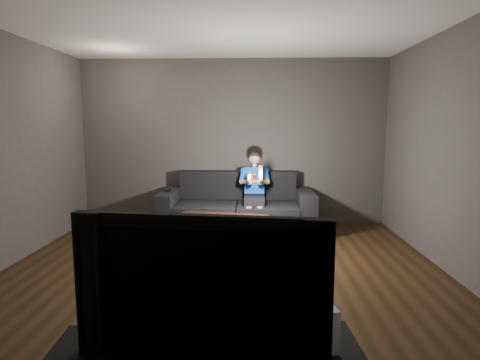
{
  "coord_description": "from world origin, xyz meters",
  "views": [
    {
      "loc": [
        0.34,
        -4.14,
        1.63
      ],
      "look_at": [
        0.15,
        1.55,
        0.85
      ],
      "focal_mm": 30.0,
      "sensor_mm": 36.0,
      "label": 1
    }
  ],
  "objects": [
    {
      "name": "front_wall",
      "position": [
        0.0,
        -2.5,
        1.35
      ],
      "size": [
        5.0,
        0.04,
        2.7
      ],
      "primitive_type": "cube",
      "color": "#3C3835",
      "rests_on": "ground"
    },
    {
      "name": "sofa",
      "position": [
        0.09,
        1.92,
        0.29
      ],
      "size": [
        2.32,
        1.0,
        0.9
      ],
      "color": "black",
      "rests_on": "floor"
    },
    {
      "name": "wii_console",
      "position": [
        0.71,
        -2.27,
        0.65
      ],
      "size": [
        0.09,
        0.17,
        0.22
      ],
      "primitive_type": "cube",
      "rotation": [
        0.0,
        0.0,
        0.24
      ],
      "color": "white",
      "rests_on": "media_console"
    },
    {
      "name": "nunchuk_white",
      "position": [
        0.28,
        1.43,
        0.91
      ],
      "size": [
        0.07,
        0.09,
        0.14
      ],
      "color": "white",
      "rests_on": "child"
    },
    {
      "name": "wii_remote_red",
      "position": [
        0.44,
        1.42,
        0.96
      ],
      "size": [
        0.06,
        0.08,
        0.22
      ],
      "color": "#C72800",
      "rests_on": "child"
    },
    {
      "name": "tv",
      "position": [
        0.11,
        -2.27,
        0.89
      ],
      "size": [
        1.21,
        0.28,
        0.69
      ],
      "primitive_type": "imported",
      "rotation": [
        0.0,
        0.0,
        -0.1
      ],
      "color": "black",
      "rests_on": "media_console"
    },
    {
      "name": "coffee_table",
      "position": [
        -0.09,
        0.99,
        0.38
      ],
      "size": [
        1.3,
        0.84,
        0.43
      ],
      "color": "black",
      "rests_on": "floor"
    },
    {
      "name": "ceiling",
      "position": [
        0.0,
        0.0,
        2.7
      ],
      "size": [
        5.0,
        5.0,
        0.02
      ],
      "primitive_type": "cube",
      "color": "beige",
      "rests_on": "back_wall"
    },
    {
      "name": "back_wall",
      "position": [
        0.0,
        2.5,
        1.35
      ],
      "size": [
        5.0,
        0.04,
        2.7
      ],
      "primitive_type": "cube",
      "color": "#3C3835",
      "rests_on": "ground"
    },
    {
      "name": "wii_remote_black",
      "position": [
        -0.95,
        1.84,
        0.65
      ],
      "size": [
        0.05,
        0.17,
        0.03
      ],
      "color": "black",
      "rests_on": "sofa"
    },
    {
      "name": "right_wall",
      "position": [
        2.5,
        0.0,
        1.35
      ],
      "size": [
        0.04,
        5.0,
        2.7
      ],
      "primitive_type": "cube",
      "color": "#3C3835",
      "rests_on": "ground"
    },
    {
      "name": "floor",
      "position": [
        0.0,
        0.0,
        0.0
      ],
      "size": [
        5.0,
        5.0,
        0.0
      ],
      "primitive_type": "plane",
      "color": "black",
      "rests_on": "ground"
    },
    {
      "name": "child",
      "position": [
        0.36,
        1.86,
        0.74
      ],
      "size": [
        0.45,
        0.56,
        1.12
      ],
      "color": "black",
      "rests_on": "sofa"
    }
  ]
}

